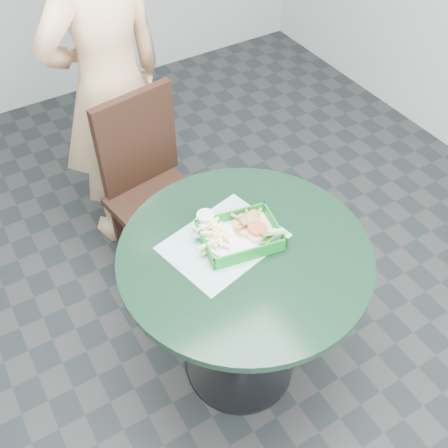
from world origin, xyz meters
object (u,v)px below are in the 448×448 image
cafe_table (243,285)px  sauce_ramekin (203,226)px  crab_sandwich (247,223)px  food_basket (240,242)px  dining_chair (150,181)px  diner_person (106,65)px

cafe_table → sauce_ramekin: 0.28m
cafe_table → crab_sandwich: size_ratio=7.68×
sauce_ramekin → food_basket: bearing=-48.7°
dining_chair → diner_person: 0.53m
dining_chair → sauce_ramekin: bearing=-103.8°
cafe_table → sauce_ramekin: size_ratio=13.92×
diner_person → crab_sandwich: 1.00m
crab_sandwich → diner_person: bearing=95.0°
crab_sandwich → sauce_ramekin: size_ratio=1.81×
dining_chair → crab_sandwich: bearing=-91.4°
cafe_table → sauce_ramekin: (-0.08, 0.15, 0.22)m
dining_chair → sauce_ramekin: (-0.05, -0.59, 0.27)m
dining_chair → sauce_ramekin: 0.65m
cafe_table → diner_person: size_ratio=0.45×
cafe_table → food_basket: (0.01, 0.05, 0.19)m
cafe_table → sauce_ramekin: bearing=117.8°
food_basket → sauce_ramekin: sauce_ramekin is taller
cafe_table → crab_sandwich: bearing=53.6°
diner_person → food_basket: diner_person is taller
food_basket → crab_sandwich: 0.07m
diner_person → crab_sandwich: bearing=82.3°
cafe_table → dining_chair: bearing=91.8°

